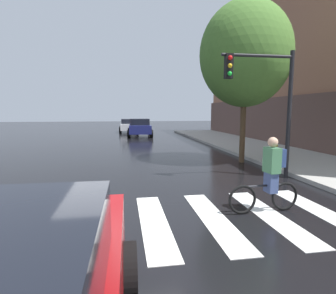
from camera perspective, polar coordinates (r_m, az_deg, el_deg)
name	(u,v)px	position (r m, az deg, el deg)	size (l,w,h in m)	color
ground_plane	(134,224)	(5.75, -7.16, -15.60)	(120.00, 120.00, 0.00)	black
crosswalk_stripes	(154,222)	(5.78, -2.93, -15.38)	(8.11, 3.23, 0.01)	silver
sedan_mid	(140,127)	(25.14, -5.93, 4.13)	(2.33, 4.75, 1.62)	navy
sedan_far	(129,125)	(30.12, -8.22, 4.48)	(2.03, 4.27, 1.47)	silver
cyclist	(270,175)	(6.50, 20.48, -5.50)	(1.71, 0.37, 1.69)	black
traffic_light_near	(267,92)	(9.58, 19.94, 10.66)	(2.47, 0.28, 4.20)	black
fire_hydrant	(274,145)	(15.00, 21.15, 0.34)	(0.33, 0.22, 0.78)	gold
street_tree_near	(245,54)	(12.70, 15.80, 18.07)	(3.87, 3.87, 6.89)	#4C3823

